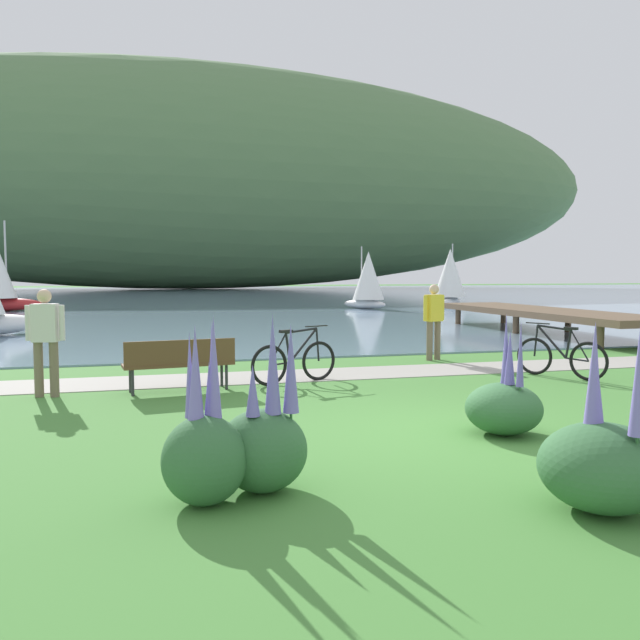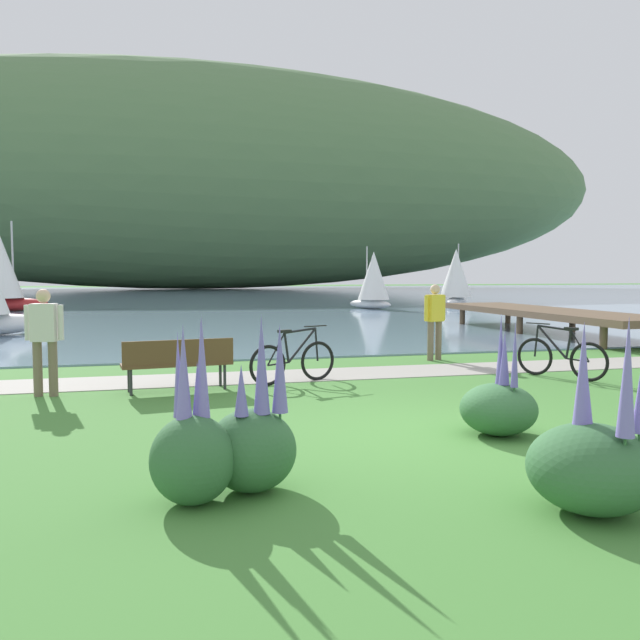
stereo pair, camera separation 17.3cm
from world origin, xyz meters
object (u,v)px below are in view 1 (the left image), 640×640
at_px(bicycle_beside_path, 561,357).
at_px(sailboat_toward_hillside, 368,279).
at_px(person_on_the_grass, 45,336).
at_px(sailboat_mid_bay, 450,277).
at_px(bicycle_leaning_near_bench, 295,361).
at_px(park_bench_near_camera, 180,360).
at_px(person_at_shoreline, 434,317).

xyz_separation_m(bicycle_beside_path, sailboat_toward_hillside, (4.01, 22.66, 1.23)).
xyz_separation_m(person_on_the_grass, sailboat_mid_bay, (18.61, 23.64, 0.78)).
xyz_separation_m(bicycle_leaning_near_bench, sailboat_mid_bay, (14.52, 23.40, 1.36)).
bearing_deg(park_bench_near_camera, bicycle_beside_path, -2.86).
bearing_deg(sailboat_toward_hillside, bicycle_leaning_near_bench, -112.19).
relative_size(sailboat_mid_bay, sailboat_toward_hillside, 1.08).
xyz_separation_m(sailboat_mid_bay, sailboat_toward_hillside, (-5.56, -1.42, -0.13)).
distance_m(bicycle_leaning_near_bench, person_at_shoreline, 4.36).
distance_m(bicycle_beside_path, sailboat_toward_hillside, 23.04).
bearing_deg(sailboat_mid_bay, person_on_the_grass, -128.20).
xyz_separation_m(person_at_shoreline, sailboat_toward_hillside, (5.26, 19.76, 0.65)).
relative_size(bicycle_leaning_near_bench, sailboat_toward_hillside, 0.50).
height_order(person_on_the_grass, sailboat_mid_bay, sailboat_mid_bay).
relative_size(park_bench_near_camera, sailboat_mid_bay, 0.51).
bearing_deg(park_bench_near_camera, person_at_shoreline, 24.01).
bearing_deg(sailboat_toward_hillside, person_at_shoreline, -104.90).
height_order(bicycle_leaning_near_bench, sailboat_mid_bay, sailboat_mid_bay).
distance_m(park_bench_near_camera, person_at_shoreline, 6.29).
height_order(bicycle_beside_path, sailboat_mid_bay, sailboat_mid_bay).
relative_size(bicycle_leaning_near_bench, sailboat_mid_bay, 0.46).
distance_m(bicycle_beside_path, sailboat_mid_bay, 25.95).
relative_size(bicycle_beside_path, person_on_the_grass, 0.91).
xyz_separation_m(park_bench_near_camera, bicycle_leaning_near_bench, (2.02, 0.33, -0.12)).
distance_m(park_bench_near_camera, bicycle_beside_path, 6.99).
relative_size(person_at_shoreline, person_on_the_grass, 1.00).
height_order(bicycle_beside_path, sailboat_toward_hillside, sailboat_toward_hillside).
bearing_deg(sailboat_mid_bay, bicycle_leaning_near_bench, -121.82).
relative_size(person_at_shoreline, sailboat_mid_bay, 0.47).
bearing_deg(bicycle_leaning_near_bench, person_at_shoreline, 30.91).
bearing_deg(bicycle_beside_path, park_bench_near_camera, 177.14).
height_order(person_at_shoreline, person_on_the_grass, same).
bearing_deg(person_on_the_grass, person_at_shoreline, 17.55).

